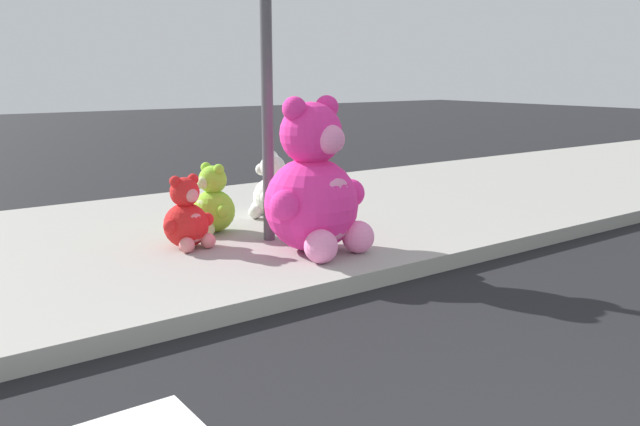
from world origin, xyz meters
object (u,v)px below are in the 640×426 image
at_px(plush_pink_large, 315,191).
at_px(plush_lime, 212,205).
at_px(plush_red, 187,219).
at_px(plush_tan, 297,207).
at_px(sign_pole, 267,61).
at_px(plush_white, 271,191).

relative_size(plush_pink_large, plush_lime, 1.98).
distance_m(plush_red, plush_lime, 0.61).
distance_m(plush_lime, plush_tan, 0.90).
xyz_separation_m(sign_pole, plush_pink_large, (0.12, -0.59, -1.14)).
bearing_deg(sign_pole, plush_pink_large, -78.67).
height_order(plush_pink_large, plush_white, plush_pink_large).
bearing_deg(plush_red, plush_white, 27.35).
xyz_separation_m(plush_pink_large, plush_tan, (0.44, 0.94, -0.36)).
height_order(plush_pink_large, plush_lime, plush_pink_large).
bearing_deg(plush_red, plush_pink_large, -41.85).
distance_m(sign_pole, plush_red, 1.63).
relative_size(plush_pink_large, plush_tan, 2.89).
bearing_deg(plush_pink_large, plush_lime, 109.51).
distance_m(plush_pink_large, plush_tan, 1.10).
distance_m(plush_pink_large, plush_white, 1.57).
height_order(plush_lime, plush_white, plush_white).
relative_size(plush_pink_large, plush_red, 2.05).
bearing_deg(plush_red, sign_pole, -14.61).
bearing_deg(plush_red, plush_lime, 41.64).
bearing_deg(sign_pole, plush_red, 165.39).
relative_size(plush_white, plush_tan, 1.51).
relative_size(sign_pole, plush_white, 4.40).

